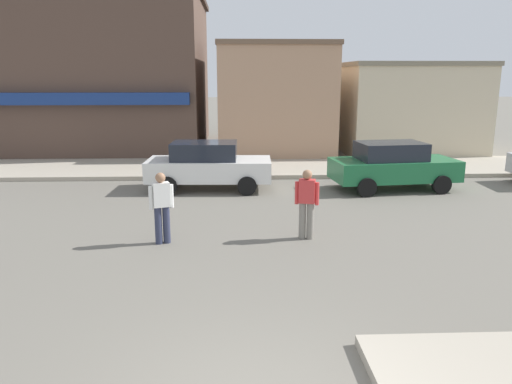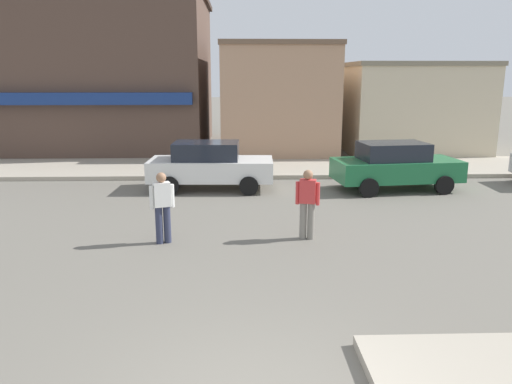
{
  "view_description": "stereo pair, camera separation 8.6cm",
  "coord_description": "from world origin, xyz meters",
  "px_view_note": "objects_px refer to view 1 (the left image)",
  "views": [
    {
      "loc": [
        -0.22,
        -4.75,
        3.69
      ],
      "look_at": [
        0.17,
        4.5,
        1.5
      ],
      "focal_mm": 35.0,
      "sensor_mm": 36.0,
      "label": 1
    },
    {
      "loc": [
        -0.13,
        -4.75,
        3.69
      ],
      "look_at": [
        0.17,
        4.5,
        1.5
      ],
      "focal_mm": 35.0,
      "sensor_mm": 36.0,
      "label": 2
    }
  ],
  "objects_px": {
    "parked_car_nearest": "(208,165)",
    "pedestrian_crossing_far": "(162,206)",
    "parked_car_second": "(393,165)",
    "pedestrian_crossing_near": "(307,202)"
  },
  "relations": [
    {
      "from": "parked_car_nearest",
      "to": "parked_car_second",
      "type": "height_order",
      "value": "same"
    },
    {
      "from": "parked_car_nearest",
      "to": "pedestrian_crossing_far",
      "type": "xyz_separation_m",
      "value": [
        -0.74,
        -5.37,
        0.06
      ]
    },
    {
      "from": "pedestrian_crossing_far",
      "to": "pedestrian_crossing_near",
      "type": "bearing_deg",
      "value": 3.52
    },
    {
      "from": "parked_car_nearest",
      "to": "pedestrian_crossing_near",
      "type": "xyz_separation_m",
      "value": [
        2.51,
        -5.17,
        0.06
      ]
    },
    {
      "from": "pedestrian_crossing_near",
      "to": "pedestrian_crossing_far",
      "type": "xyz_separation_m",
      "value": [
        -3.25,
        -0.2,
        0.0
      ]
    },
    {
      "from": "parked_car_nearest",
      "to": "pedestrian_crossing_near",
      "type": "relative_size",
      "value": 2.52
    },
    {
      "from": "parked_car_second",
      "to": "pedestrian_crossing_far",
      "type": "bearing_deg",
      "value": -143.07
    },
    {
      "from": "parked_car_second",
      "to": "parked_car_nearest",
      "type": "bearing_deg",
      "value": 177.3
    },
    {
      "from": "parked_car_second",
      "to": "pedestrian_crossing_far",
      "type": "relative_size",
      "value": 2.59
    },
    {
      "from": "pedestrian_crossing_far",
      "to": "parked_car_second",
      "type": "bearing_deg",
      "value": 36.93
    }
  ]
}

